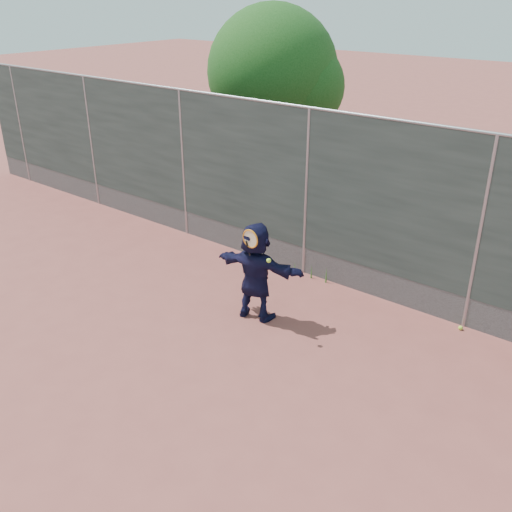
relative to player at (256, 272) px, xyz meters
The scene contains 7 objects.
ground 1.92m from the player, 99.31° to the right, with size 80.00×80.00×0.00m, color #9E4C42.
player is the anchor object (origin of this frame).
ball_ground 3.27m from the player, 30.87° to the left, with size 0.07×0.07×0.07m, color #B9F336.
fence 1.96m from the player, 99.01° to the left, with size 20.00×0.06×3.03m.
swing_action 0.64m from the player, 66.92° to the right, with size 0.60×0.22×0.51m.
tree_left 6.14m from the player, 122.94° to the left, with size 3.15×3.00×4.53m.
weed_clump 1.79m from the player, 89.57° to the left, with size 0.68×0.07×0.30m.
Camera 1 is at (5.14, -4.45, 4.77)m, focal length 40.00 mm.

